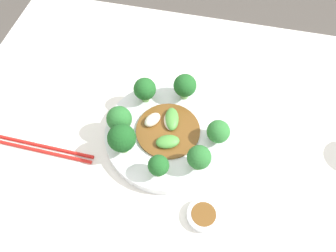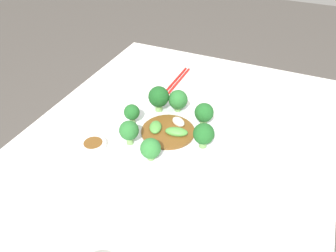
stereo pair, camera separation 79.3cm
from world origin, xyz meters
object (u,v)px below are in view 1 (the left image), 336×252
(broccoli_south, at_px, (159,166))
(broccoli_west, at_px, (119,119))
(broccoli_southeast, at_px, (199,158))
(broccoli_north, at_px, (185,86))
(chopsticks, at_px, (42,148))
(stirfry_center, at_px, (167,128))
(sauce_dish, at_px, (203,215))
(broccoli_east, at_px, (218,132))
(broccoli_northwest, at_px, (145,89))
(plate, at_px, (168,134))
(broccoli_southwest, at_px, (122,138))

(broccoli_south, distance_m, broccoli_west, 0.13)
(broccoli_southeast, bearing_deg, broccoli_north, 109.86)
(broccoli_west, xyz_separation_m, broccoli_north, (0.11, 0.11, 0.00))
(chopsticks, bearing_deg, broccoli_south, -2.08)
(broccoli_southeast, distance_m, stirfry_center, 0.11)
(stirfry_center, bearing_deg, sauce_dish, -56.53)
(broccoli_north, bearing_deg, sauce_dish, -71.04)
(broccoli_west, bearing_deg, broccoli_east, 4.67)
(broccoli_northwest, distance_m, broccoli_west, 0.09)
(plate, bearing_deg, stirfry_center, 132.14)
(broccoli_southeast, bearing_deg, stirfry_center, 138.06)
(broccoli_west, distance_m, chopsticks, 0.18)
(plate, distance_m, broccoli_southeast, 0.11)
(sauce_dish, bearing_deg, broccoli_northwest, 126.86)
(broccoli_east, bearing_deg, broccoli_southeast, -111.72)
(broccoli_southwest, distance_m, broccoli_east, 0.19)
(broccoli_west, height_order, broccoli_north, broccoli_north)
(broccoli_east, height_order, stirfry_center, broccoli_east)
(broccoli_southeast, relative_size, chopsticks, 0.28)
(chopsticks, bearing_deg, broccoli_northwest, 40.66)
(broccoli_north, bearing_deg, broccoli_southwest, -120.53)
(broccoli_northwest, distance_m, sauce_dish, 0.29)
(broccoli_west, distance_m, stirfry_center, 0.10)
(broccoli_east, relative_size, stirfry_center, 0.40)
(broccoli_northwest, xyz_separation_m, broccoli_west, (-0.03, -0.08, -0.00))
(broccoli_northwest, relative_size, broccoli_north, 0.96)
(plate, xyz_separation_m, broccoli_west, (-0.10, -0.01, 0.05))
(broccoli_northwest, relative_size, broccoli_west, 1.01)
(broccoli_west, bearing_deg, broccoli_southwest, -66.08)
(sauce_dish, bearing_deg, broccoli_southeast, 107.27)
(broccoli_south, distance_m, broccoli_north, 0.20)
(broccoli_southeast, height_order, broccoli_east, broccoli_southeast)
(broccoli_east, bearing_deg, broccoli_northwest, 158.26)
(broccoli_west, height_order, broccoli_southwest, broccoli_southwest)
(broccoli_north, bearing_deg, chopsticks, -145.20)
(broccoli_east, distance_m, chopsticks, 0.37)
(broccoli_south, relative_size, chopsticks, 0.25)
(broccoli_northwest, bearing_deg, sauce_dish, -53.14)
(broccoli_southeast, height_order, broccoli_northwest, broccoli_southeast)
(plate, bearing_deg, broccoli_south, -87.62)
(broccoli_southeast, bearing_deg, broccoli_southwest, 177.84)
(broccoli_south, xyz_separation_m, broccoli_north, (0.01, 0.20, 0.00))
(broccoli_southwest, relative_size, broccoli_east, 1.33)
(chopsticks, bearing_deg, sauce_dish, -10.69)
(broccoli_southeast, relative_size, broccoli_east, 1.15)
(broccoli_southeast, relative_size, broccoli_north, 0.98)
(stirfry_center, distance_m, chopsticks, 0.27)
(broccoli_east, bearing_deg, broccoli_north, 132.57)
(broccoli_west, relative_size, chopsticks, 0.27)
(broccoli_northwest, relative_size, stirfry_center, 0.46)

